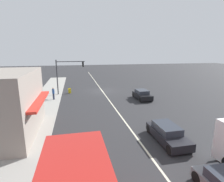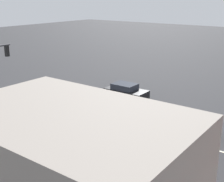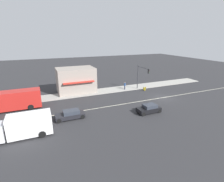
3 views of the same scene
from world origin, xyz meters
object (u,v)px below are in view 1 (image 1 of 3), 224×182
at_px(pedestrian, 53,93).
at_px(suv_black, 142,95).
at_px(warning_aframe_sign, 70,91).
at_px(traffic_signal_main, 66,71).
at_px(sedan_dark, 167,133).

distance_m(pedestrian, suv_black, 13.13).
height_order(warning_aframe_sign, suv_black, suv_black).
distance_m(traffic_signal_main, suv_black, 12.77).
relative_size(traffic_signal_main, pedestrian, 3.16).
bearing_deg(pedestrian, warning_aframe_sign, -119.12).
bearing_deg(warning_aframe_sign, pedestrian, 60.88).
bearing_deg(suv_black, pedestrian, -9.66).
xyz_separation_m(traffic_signal_main, suv_black, (-11.12, 5.36, -3.24)).
height_order(traffic_signal_main, pedestrian, traffic_signal_main).
height_order(traffic_signal_main, warning_aframe_sign, traffic_signal_main).
height_order(warning_aframe_sign, sedan_dark, sedan_dark).
xyz_separation_m(traffic_signal_main, pedestrian, (1.82, 3.15, -2.84)).
bearing_deg(pedestrian, sedan_dark, 125.01).
relative_size(pedestrian, suv_black, 0.46).
height_order(pedestrian, suv_black, pedestrian).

